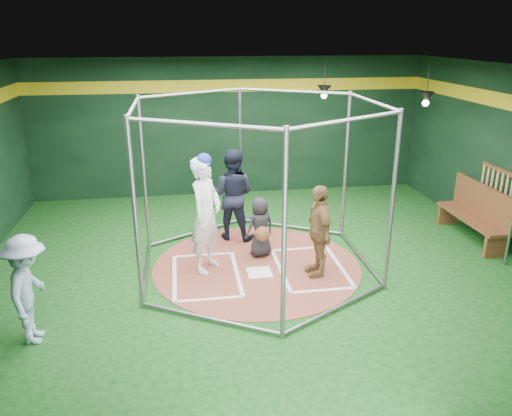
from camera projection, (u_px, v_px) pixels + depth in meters
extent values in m
cube|color=#0C380E|center=(257.00, 266.00, 9.19)|extent=(10.00, 9.00, 0.02)
cube|color=black|center=(257.00, 70.00, 8.01)|extent=(10.00, 9.00, 0.02)
cube|color=black|center=(230.00, 128.00, 12.79)|extent=(10.00, 0.10, 3.50)
cube|color=black|center=(336.00, 311.00, 4.41)|extent=(10.00, 0.10, 3.50)
cube|color=gold|center=(229.00, 86.00, 12.41)|extent=(10.00, 0.01, 0.30)
cylinder|color=brown|center=(257.00, 266.00, 9.18)|extent=(3.80, 3.80, 0.01)
cube|color=white|center=(259.00, 272.00, 8.90)|extent=(0.43, 0.43, 0.01)
cube|color=white|center=(203.00, 255.00, 9.60)|extent=(1.10, 0.07, 0.01)
cube|color=white|center=(209.00, 299.00, 8.02)|extent=(1.10, 0.07, 0.01)
cube|color=white|center=(175.00, 277.00, 8.73)|extent=(0.07, 1.70, 0.01)
cube|color=white|center=(237.00, 273.00, 8.89)|extent=(0.07, 1.70, 0.01)
cube|color=white|center=(299.00, 249.00, 9.87)|extent=(1.10, 0.07, 0.01)
cube|color=white|center=(323.00, 290.00, 8.29)|extent=(1.10, 0.07, 0.01)
cube|color=white|center=(281.00, 270.00, 9.00)|extent=(0.07, 1.70, 0.01)
cube|color=white|center=(339.00, 266.00, 9.16)|extent=(0.07, 1.70, 0.01)
cylinder|color=gray|center=(346.00, 167.00, 10.04)|extent=(0.07, 0.07, 3.00)
cylinder|color=gray|center=(240.00, 157.00, 10.82)|extent=(0.07, 0.07, 3.00)
cylinder|color=gray|center=(144.00, 175.00, 9.46)|extent=(0.07, 0.07, 3.00)
cylinder|color=gray|center=(135.00, 217.00, 7.32)|extent=(0.07, 0.07, 3.00)
cylinder|color=gray|center=(284.00, 240.00, 6.54)|extent=(0.07, 0.07, 3.00)
cylinder|color=gray|center=(392.00, 204.00, 7.90)|extent=(0.07, 0.07, 3.00)
cylinder|color=gray|center=(293.00, 91.00, 9.95)|extent=(2.02, 1.20, 0.06)
cylinder|color=gray|center=(289.00, 226.00, 10.92)|extent=(2.02, 1.20, 0.06)
cylinder|color=gray|center=(192.00, 93.00, 9.66)|extent=(2.02, 1.20, 0.06)
cylinder|color=gray|center=(198.00, 232.00, 10.63)|extent=(2.02, 1.20, 0.06)
cylinder|color=gray|center=(133.00, 107.00, 7.91)|extent=(0.06, 2.30, 0.06)
cylinder|color=gray|center=(147.00, 271.00, 8.88)|extent=(0.06, 2.30, 0.06)
cylinder|color=gray|center=(202.00, 124.00, 6.45)|extent=(2.02, 1.20, 0.06)
cylinder|color=gray|center=(209.00, 318.00, 7.42)|extent=(2.02, 1.20, 0.06)
cylinder|color=gray|center=(349.00, 120.00, 6.73)|extent=(2.02, 1.20, 0.06)
cylinder|color=gray|center=(338.00, 308.00, 7.70)|extent=(2.02, 1.20, 0.06)
cylinder|color=gray|center=(372.00, 102.00, 8.48)|extent=(0.06, 2.30, 0.06)
cylinder|color=gray|center=(360.00, 256.00, 9.46)|extent=(0.06, 2.30, 0.06)
cube|color=brown|center=(502.00, 171.00, 9.77)|extent=(0.05, 1.25, 0.08)
cube|color=brown|center=(495.00, 214.00, 10.07)|extent=(0.05, 1.25, 0.08)
cylinder|color=tan|center=(510.00, 199.00, 9.55)|extent=(0.06, 0.06, 0.85)
cylinder|color=tan|center=(505.00, 196.00, 9.70)|extent=(0.06, 0.06, 0.85)
cylinder|color=tan|center=(500.00, 194.00, 9.84)|extent=(0.06, 0.06, 0.85)
cylinder|color=tan|center=(495.00, 191.00, 9.99)|extent=(0.06, 0.06, 0.85)
cylinder|color=tan|center=(491.00, 189.00, 10.14)|extent=(0.06, 0.06, 0.85)
cylinder|color=tan|center=(486.00, 187.00, 10.28)|extent=(0.06, 0.06, 0.85)
cylinder|color=tan|center=(482.00, 185.00, 10.43)|extent=(0.06, 0.06, 0.85)
cone|color=black|center=(324.00, 90.00, 11.93)|extent=(0.34, 0.34, 0.22)
sphere|color=#FFD899|center=(324.00, 96.00, 11.98)|extent=(0.14, 0.14, 0.14)
cylinder|color=black|center=(325.00, 75.00, 11.82)|extent=(0.02, 0.02, 0.70)
cone|color=black|center=(426.00, 97.00, 10.70)|extent=(0.34, 0.34, 0.22)
sphere|color=#FFD899|center=(426.00, 103.00, 10.75)|extent=(0.14, 0.14, 0.14)
cylinder|color=black|center=(428.00, 80.00, 10.59)|extent=(0.02, 0.02, 0.70)
imported|color=white|center=(206.00, 215.00, 8.71)|extent=(0.82, 0.90, 2.07)
sphere|color=navy|center=(204.00, 161.00, 8.39)|extent=(0.26, 0.26, 0.26)
imported|color=#AB8249|center=(319.00, 231.00, 8.61)|extent=(0.44, 0.98, 1.64)
imported|color=black|center=(260.00, 227.00, 9.42)|extent=(0.66, 0.55, 1.16)
sphere|color=brown|center=(262.00, 234.00, 9.20)|extent=(0.28, 0.28, 0.28)
imported|color=black|center=(232.00, 194.00, 10.13)|extent=(1.12, 1.01, 1.88)
imported|color=#9BB0CD|center=(29.00, 290.00, 6.74)|extent=(0.60, 1.02, 1.57)
cube|color=brown|center=(471.00, 218.00, 10.22)|extent=(0.47, 2.00, 0.07)
cube|color=brown|center=(483.00, 201.00, 10.13)|extent=(0.07, 2.00, 0.67)
cube|color=brown|center=(495.00, 246.00, 9.48)|extent=(0.44, 0.09, 0.44)
cube|color=brown|center=(448.00, 214.00, 11.13)|extent=(0.44, 0.09, 0.44)
cylinder|color=gray|center=(508.00, 244.00, 9.10)|extent=(0.05, 0.05, 0.83)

